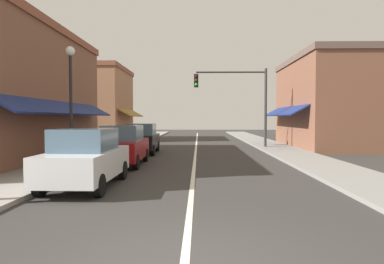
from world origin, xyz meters
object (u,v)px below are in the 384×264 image
at_px(traffic_signal_mast_arm, 240,94).
at_px(parked_car_third_left, 142,139).
at_px(parked_car_nearest_left, 86,158).
at_px(street_lamp_left_near, 71,88).
at_px(parked_car_second_left, 123,145).

bearing_deg(traffic_signal_mast_arm, parked_car_third_left, -150.15).
bearing_deg(traffic_signal_mast_arm, parked_car_nearest_left, -114.58).
distance_m(parked_car_third_left, street_lamp_left_near, 7.47).
xyz_separation_m(parked_car_third_left, street_lamp_left_near, (-1.64, -6.88, 2.40)).
height_order(parked_car_second_left, street_lamp_left_near, street_lamp_left_near).
bearing_deg(parked_car_second_left, parked_car_third_left, 89.75).
relative_size(parked_car_nearest_left, parked_car_second_left, 1.00).
bearing_deg(street_lamp_left_near, traffic_signal_mast_arm, 53.05).
xyz_separation_m(parked_car_nearest_left, parked_car_third_left, (0.02, 10.07, 0.00)).
bearing_deg(parked_car_third_left, street_lamp_left_near, -104.48).
height_order(traffic_signal_mast_arm, street_lamp_left_near, traffic_signal_mast_arm).
bearing_deg(street_lamp_left_near, parked_car_second_left, 44.46).
relative_size(parked_car_nearest_left, street_lamp_left_near, 0.84).
height_order(parked_car_nearest_left, parked_car_third_left, same).
xyz_separation_m(parked_car_second_left, parked_car_third_left, (-0.04, 5.23, 0.00)).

